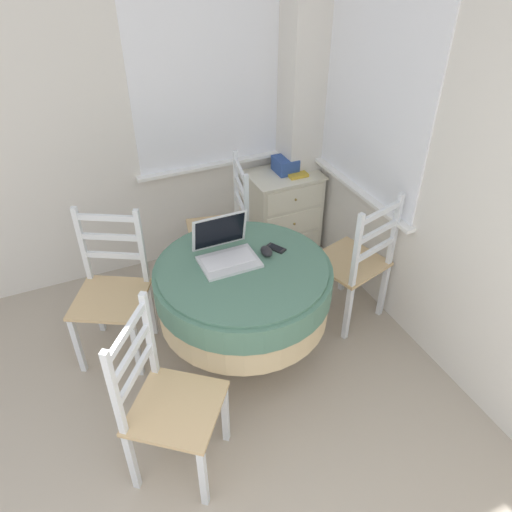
{
  "coord_description": "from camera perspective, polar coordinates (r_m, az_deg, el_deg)",
  "views": [
    {
      "loc": [
        0.26,
        -0.05,
        2.45
      ],
      "look_at": [
        1.28,
        2.21,
        0.66
      ],
      "focal_mm": 35.0,
      "sensor_mm": 36.0,
      "label": 1
    }
  ],
  "objects": [
    {
      "name": "corner_cabinet",
      "position": [
        4.13,
        3.12,
        5.15
      ],
      "size": [
        0.56,
        0.42,
        0.68
      ],
      "color": "silver",
      "rests_on": "ground_plane"
    },
    {
      "name": "dining_chair_camera_near",
      "position": [
        2.54,
        -10.17,
        -16.27
      ],
      "size": [
        0.59,
        0.59,
        0.98
      ],
      "color": "tan",
      "rests_on": "ground_plane"
    },
    {
      "name": "dining_chair_near_right_window",
      "position": [
        3.38,
        11.23,
        -0.8
      ],
      "size": [
        0.52,
        0.52,
        0.98
      ],
      "color": "tan",
      "rests_on": "ground_plane"
    },
    {
      "name": "dining_chair_near_back_window",
      "position": [
        3.67,
        -3.72,
        3.11
      ],
      "size": [
        0.49,
        0.5,
        0.98
      ],
      "color": "tan",
      "rests_on": "ground_plane"
    },
    {
      "name": "dining_chair_left_flank",
      "position": [
        3.21,
        -16.13,
        -3.95
      ],
      "size": [
        0.57,
        0.57,
        0.98
      ],
      "color": "tan",
      "rests_on": "ground_plane"
    },
    {
      "name": "round_dining_table",
      "position": [
        2.95,
        -1.46,
        -3.66
      ],
      "size": [
        1.04,
        1.04,
        0.73
      ],
      "color": "#4C3D2D",
      "rests_on": "ground_plane"
    },
    {
      "name": "corner_room_shell",
      "position": [
        2.7,
        1.82,
        10.17
      ],
      "size": [
        4.49,
        5.19,
        2.55
      ],
      "color": "silver",
      "rests_on": "ground_plane"
    },
    {
      "name": "computer_mouse",
      "position": [
        2.93,
        1.2,
        0.54
      ],
      "size": [
        0.06,
        0.1,
        0.05
      ],
      "color": "black",
      "rests_on": "round_dining_table"
    },
    {
      "name": "cell_phone",
      "position": [
        3.0,
        2.28,
        0.91
      ],
      "size": [
        0.1,
        0.13,
        0.01
      ],
      "color": "black",
      "rests_on": "round_dining_table"
    },
    {
      "name": "book_on_cabinet",
      "position": [
        3.98,
        4.44,
        9.53
      ],
      "size": [
        0.15,
        0.19,
        0.02
      ],
      "color": "gold",
      "rests_on": "corner_cabinet"
    },
    {
      "name": "laptop",
      "position": [
        2.89,
        -3.47,
        0.58
      ],
      "size": [
        0.34,
        0.3,
        0.25
      ],
      "color": "silver",
      "rests_on": "round_dining_table"
    },
    {
      "name": "storage_box",
      "position": [
        3.99,
        3.37,
        10.36
      ],
      "size": [
        0.16,
        0.19,
        0.12
      ],
      "color": "#2D4C93",
      "rests_on": "corner_cabinet"
    }
  ]
}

